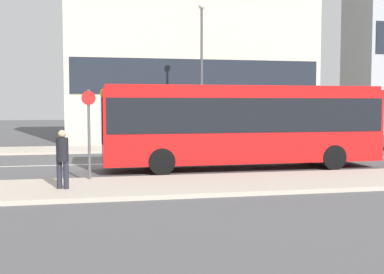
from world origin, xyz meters
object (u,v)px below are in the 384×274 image
(bus_stop_sign, at_px, (89,127))
(street_lamp, at_px, (202,61))
(city_bus, at_px, (242,121))
(pedestrian_near_stop, at_px, (62,156))
(parked_car_0, at_px, (334,139))

(bus_stop_sign, height_order, street_lamp, street_lamp)
(city_bus, relative_size, pedestrian_near_stop, 6.48)
(parked_car_0, bearing_deg, street_lamp, 164.04)
(street_lamp, bearing_deg, parked_car_0, -15.96)
(city_bus, relative_size, parked_car_0, 2.60)
(city_bus, distance_m, bus_stop_sign, 6.29)
(bus_stop_sign, xyz_separation_m, street_lamp, (5.97, 10.07, 3.05))
(pedestrian_near_stop, relative_size, street_lamp, 0.21)
(city_bus, distance_m, parked_car_0, 9.10)
(bus_stop_sign, bearing_deg, city_bus, 22.40)
(street_lamp, bearing_deg, city_bus, -91.12)
(city_bus, xyz_separation_m, street_lamp, (0.15, 7.67, 2.99))
(pedestrian_near_stop, relative_size, bus_stop_sign, 0.58)
(pedestrian_near_stop, height_order, street_lamp, street_lamp)
(pedestrian_near_stop, xyz_separation_m, street_lamp, (6.70, 11.70, 3.77))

